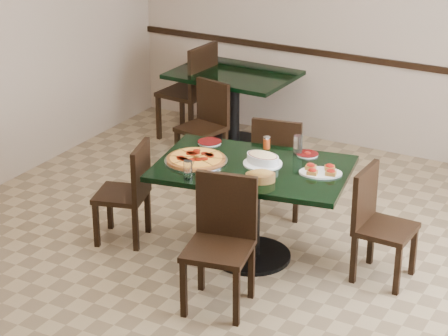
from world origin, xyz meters
The scene contains 21 objects.
floor centered at (0.00, 0.00, 0.00)m, with size 5.50×5.50×0.00m, color olive.
room_shell centered at (1.02, 1.73, 1.17)m, with size 5.50×5.50×5.50m.
main_table centered at (0.09, 0.19, 0.57)m, with size 1.52×1.12×0.75m.
back_table centered at (-1.14, 2.17, 0.52)m, with size 1.18×0.87×0.75m.
chair_far centered at (-0.06, 0.96, 0.48)m, with size 0.47×0.47×0.87m.
chair_near centered at (0.19, -0.45, 0.51)m, with size 0.50×0.50×0.91m.
chair_right centered at (0.99, 0.38, 0.46)m, with size 0.40×0.40×0.83m.
chair_left centered at (-0.86, -0.01, 0.44)m, with size 0.47×0.47×0.81m.
back_chair_near centered at (-1.11, 1.60, 0.45)m, with size 0.44×0.44×0.81m.
back_chair_left centered at (-1.57, 2.13, 0.56)m, with size 0.50×0.50×0.99m.
pepperoni_pizza centered at (-0.31, 0.07, 0.77)m, with size 0.47×0.47×0.04m.
lasagna_casserole centered at (0.14, 0.26, 0.80)m, with size 0.29×0.29×0.09m.
bread_basket centered at (0.26, -0.03, 0.79)m, with size 0.25×0.23×0.09m.
bruschetta_platter centered at (0.58, 0.30, 0.77)m, with size 0.36×0.31×0.05m.
side_plate_near centered at (-0.05, -0.14, 0.76)m, with size 0.18×0.18×0.02m.
side_plate_far_r centered at (0.35, 0.58, 0.76)m, with size 0.16×0.16×0.03m.
side_plate_far_l centered at (-0.41, 0.44, 0.76)m, with size 0.19×0.19×0.02m.
napkin_setting centered at (-0.02, -0.17, 0.75)m, with size 0.14×0.14×0.01m.
water_glass_a centered at (0.28, 0.56, 0.82)m, with size 0.07×0.07×0.15m, color silver.
water_glass_b centered at (-0.20, -0.23, 0.82)m, with size 0.06×0.06×0.13m, color silver.
pepper_shaker centered at (0.03, 0.55, 0.80)m, with size 0.06×0.06×0.09m.
Camera 1 is at (2.73, -4.99, 3.21)m, focal length 70.00 mm.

